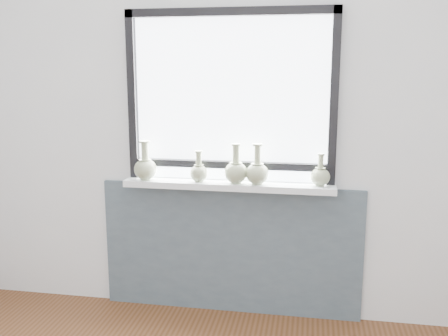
% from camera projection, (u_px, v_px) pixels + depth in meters
% --- Properties ---
extents(back_wall, '(3.60, 0.02, 2.60)m').
position_uv_depth(back_wall, '(231.00, 116.00, 3.13)').
color(back_wall, silver).
rests_on(back_wall, ground).
extents(apron_panel, '(1.70, 0.03, 0.86)m').
position_uv_depth(apron_panel, '(230.00, 249.00, 3.27)').
color(apron_panel, '#4B5965').
rests_on(apron_panel, ground).
extents(windowsill, '(1.32, 0.18, 0.04)m').
position_uv_depth(windowsill, '(228.00, 185.00, 3.11)').
color(windowsill, white).
rests_on(windowsill, apron_panel).
extents(window, '(1.30, 0.06, 1.05)m').
position_uv_depth(window, '(230.00, 94.00, 3.06)').
color(window, black).
rests_on(window, windowsill).
extents(vase_a, '(0.14, 0.14, 0.25)m').
position_uv_depth(vase_a, '(145.00, 167.00, 3.16)').
color(vase_a, '#A0AD85').
rests_on(vase_a, windowsill).
extents(vase_b, '(0.11, 0.11, 0.20)m').
position_uv_depth(vase_b, '(199.00, 172.00, 3.11)').
color(vase_b, '#A0AD85').
rests_on(vase_b, windowsill).
extents(vase_c, '(0.14, 0.14, 0.25)m').
position_uv_depth(vase_c, '(236.00, 171.00, 3.06)').
color(vase_c, '#A0AD85').
rests_on(vase_c, windowsill).
extents(vase_d, '(0.14, 0.14, 0.25)m').
position_uv_depth(vase_d, '(257.00, 172.00, 3.03)').
color(vase_d, '#A0AD85').
rests_on(vase_d, windowsill).
extents(vase_e, '(0.12, 0.12, 0.20)m').
position_uv_depth(vase_e, '(320.00, 175.00, 2.99)').
color(vase_e, '#A0AD85').
rests_on(vase_e, windowsill).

